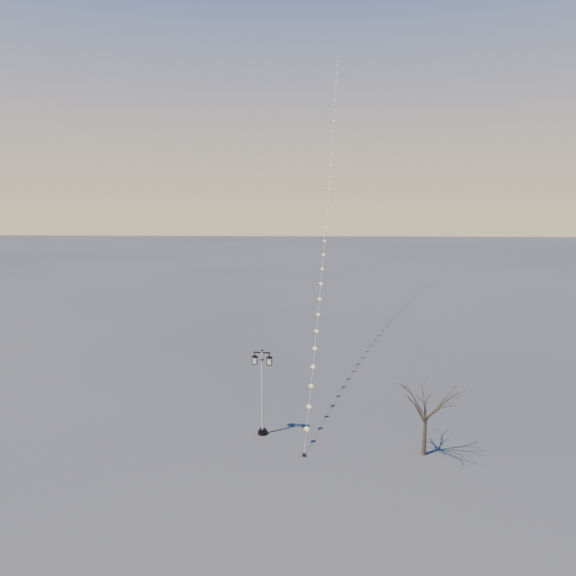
{
  "coord_description": "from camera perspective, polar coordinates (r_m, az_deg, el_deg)",
  "views": [
    {
      "loc": [
        0.83,
        -27.98,
        15.76
      ],
      "look_at": [
        -0.4,
        7.95,
        8.87
      ],
      "focal_mm": 31.98,
      "sensor_mm": 36.0,
      "label": 1
    }
  ],
  "objects": [
    {
      "name": "street_lamp",
      "position": [
        33.73,
        -2.87,
        -11.01
      ],
      "size": [
        1.46,
        0.66,
        5.79
      ],
      "rotation": [
        0.0,
        0.0,
        -0.16
      ],
      "color": "black",
      "rests_on": "ground"
    },
    {
      "name": "ground",
      "position": [
        32.12,
        0.24,
        -18.53
      ],
      "size": [
        300.0,
        300.0,
        0.0
      ],
      "primitive_type": "plane",
      "color": "#434544",
      "rests_on": "ground"
    },
    {
      "name": "kite_train",
      "position": [
        52.18,
        4.42,
        12.22
      ],
      "size": [
        4.92,
        48.05,
        34.26
      ],
      "rotation": [
        0.0,
        0.0,
        0.25
      ],
      "color": "black",
      "rests_on": "ground"
    },
    {
      "name": "bare_tree",
      "position": [
        32.33,
        15.12,
        -12.53
      ],
      "size": [
        2.72,
        2.72,
        4.52
      ],
      "rotation": [
        0.0,
        0.0,
        -0.25
      ],
      "color": "#3E3628",
      "rests_on": "ground"
    }
  ]
}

